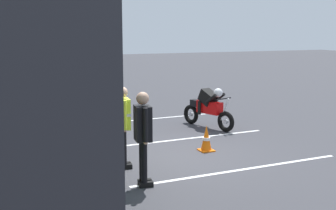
% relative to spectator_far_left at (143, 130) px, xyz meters
% --- Properties ---
extents(ground_plane, '(80.00, 80.00, 0.00)m').
position_rel_spectator_far_left_xyz_m(ground_plane, '(1.59, -1.30, -1.07)').
color(ground_plane, '#38383D').
extents(spectator_far_left, '(0.58, 0.35, 1.79)m').
position_rel_spectator_far_left_xyz_m(spectator_far_left, '(0.00, 0.00, 0.00)').
color(spectator_far_left, black).
rests_on(spectator_far_left, ground_plane).
extents(spectator_left, '(0.58, 0.35, 1.74)m').
position_rel_spectator_far_left_xyz_m(spectator_left, '(1.19, 0.02, -0.03)').
color(spectator_left, black).
rests_on(spectator_left, ground_plane).
extents(spectator_centre, '(0.58, 0.37, 1.68)m').
position_rel_spectator_far_left_xyz_m(spectator_centre, '(2.30, 0.28, -0.07)').
color(spectator_centre, black).
rests_on(spectator_centre, ground_plane).
extents(spectator_right, '(0.58, 0.37, 1.67)m').
position_rel_spectator_far_left_xyz_m(spectator_right, '(3.37, 0.22, -0.08)').
color(spectator_right, black).
rests_on(spectator_right, ground_plane).
extents(parked_motorcycle_silver, '(2.05, 0.58, 0.99)m').
position_rel_spectator_far_left_xyz_m(parked_motorcycle_silver, '(-0.44, 1.01, -0.59)').
color(parked_motorcycle_silver, black).
rests_on(parked_motorcycle_silver, ground_plane).
extents(stunt_motorcycle, '(2.00, 0.83, 1.23)m').
position_rel_spectator_far_left_xyz_m(stunt_motorcycle, '(3.93, -3.46, -0.46)').
color(stunt_motorcycle, black).
rests_on(stunt_motorcycle, ground_plane).
extents(traffic_cone, '(0.34, 0.34, 0.63)m').
position_rel_spectator_far_left_xyz_m(traffic_cone, '(1.70, -2.22, -0.76)').
color(traffic_cone, orange).
rests_on(traffic_cone, ground_plane).
extents(bay_line_b, '(0.25, 5.00, 0.01)m').
position_rel_spectator_far_left_xyz_m(bay_line_b, '(0.11, -2.23, -1.06)').
color(bay_line_b, white).
rests_on(bay_line_b, ground_plane).
extents(bay_line_c, '(0.24, 4.86, 0.01)m').
position_rel_spectator_far_left_xyz_m(bay_line_c, '(2.96, -2.23, -1.06)').
color(bay_line_c, white).
rests_on(bay_line_c, ground_plane).
extents(bay_line_d, '(0.23, 4.35, 0.01)m').
position_rel_spectator_far_left_xyz_m(bay_line_d, '(5.82, -2.23, -1.06)').
color(bay_line_d, white).
rests_on(bay_line_d, ground_plane).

